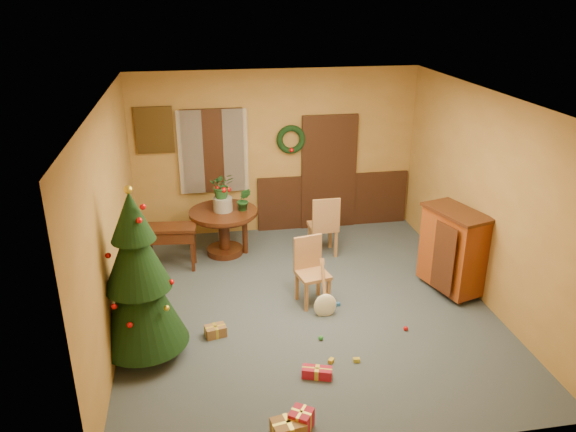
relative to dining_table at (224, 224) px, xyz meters
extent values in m
plane|color=#333D4A|center=(1.02, -1.86, -0.54)|extent=(5.50, 5.50, 0.00)
plane|color=silver|center=(1.02, -1.86, 2.36)|extent=(5.50, 5.50, 0.00)
plane|color=olive|center=(1.02, 0.89, 0.91)|extent=(5.00, 0.00, 5.00)
plane|color=olive|center=(1.02, -4.61, 0.91)|extent=(5.00, 0.00, 5.00)
plane|color=olive|center=(-1.48, -1.86, 0.91)|extent=(0.00, 5.50, 5.50)
plane|color=olive|center=(3.52, -1.86, 0.91)|extent=(0.00, 5.50, 5.50)
cube|color=black|center=(2.07, 0.85, -0.04)|extent=(2.80, 0.06, 1.00)
cube|color=black|center=(1.97, 0.84, 0.51)|extent=(1.00, 0.08, 2.10)
cube|color=white|center=(1.97, 0.87, 0.46)|extent=(0.80, 0.03, 1.90)
cube|color=black|center=(-0.08, 0.84, 1.01)|extent=(1.05, 0.08, 1.45)
cube|color=white|center=(-0.08, 0.87, 1.01)|extent=(0.88, 0.03, 1.25)
cube|color=white|center=(-0.46, 0.79, 1.01)|extent=(0.42, 0.02, 1.45)
cube|color=white|center=(0.30, 0.79, 1.01)|extent=(0.42, 0.02, 1.45)
torus|color=black|center=(1.27, 0.81, 1.16)|extent=(0.51, 0.11, 0.51)
cube|color=#4C3819|center=(-1.03, 0.85, 1.41)|extent=(0.62, 0.05, 0.78)
cube|color=gray|center=(-1.03, 0.88, 1.41)|extent=(0.48, 0.02, 0.62)
cylinder|color=black|center=(0.00, 0.00, 0.20)|extent=(1.12, 1.12, 0.06)
cylinder|color=black|center=(0.00, 0.00, 0.14)|extent=(1.00, 1.00, 0.04)
cylinder|color=black|center=(0.00, 0.00, -0.16)|extent=(0.18, 0.18, 0.62)
cylinder|color=black|center=(0.00, 0.00, -0.49)|extent=(0.60, 0.60, 0.10)
cylinder|color=slate|center=(0.00, 0.00, 0.35)|extent=(0.31, 0.31, 0.23)
imported|color=#1E4C23|center=(0.00, 0.00, 0.67)|extent=(0.38, 0.33, 0.42)
cube|color=#99613D|center=(1.11, -1.81, -0.09)|extent=(0.49, 0.49, 0.05)
cube|color=#99613D|center=(1.08, -1.63, 0.17)|extent=(0.42, 0.12, 0.50)
cube|color=#99613D|center=(1.24, -1.61, -0.33)|extent=(0.05, 0.05, 0.43)
cube|color=#99613D|center=(0.91, -1.68, -0.33)|extent=(0.05, 0.05, 0.43)
cube|color=#99613D|center=(1.31, -1.94, -0.33)|extent=(0.05, 0.05, 0.43)
cube|color=#99613D|center=(0.98, -2.01, -0.33)|extent=(0.05, 0.05, 0.43)
cube|color=#99613D|center=(1.61, -0.26, -0.06)|extent=(0.46, 0.46, 0.05)
cube|color=#99613D|center=(1.62, -0.47, 0.23)|extent=(0.45, 0.05, 0.54)
cube|color=#99613D|center=(1.43, -0.45, -0.31)|extent=(0.05, 0.05, 0.46)
cube|color=#99613D|center=(1.80, -0.44, -0.31)|extent=(0.05, 0.05, 0.46)
cube|color=#99613D|center=(1.43, -0.08, -0.31)|extent=(0.05, 0.05, 0.46)
cube|color=#99613D|center=(1.79, -0.08, -0.31)|extent=(0.05, 0.05, 0.46)
cylinder|color=black|center=(0.34, -0.03, -0.18)|extent=(0.09, 0.09, 0.71)
cylinder|color=black|center=(0.34, -0.03, 0.18)|extent=(0.29, 0.29, 0.03)
imported|color=#19471E|center=(0.34, -0.03, 0.41)|extent=(0.27, 0.23, 0.42)
cylinder|color=#382111|center=(-1.13, -2.65, -0.42)|extent=(0.13, 0.13, 0.23)
cone|color=black|center=(-1.13, -2.65, 0.28)|extent=(1.06, 1.06, 1.25)
cone|color=black|center=(-1.13, -2.65, 0.85)|extent=(0.77, 0.77, 0.91)
cone|color=black|center=(-1.13, -2.65, 1.29)|extent=(0.50, 0.50, 0.58)
sphere|color=yellow|center=(-1.13, -2.65, 1.59)|extent=(0.10, 0.10, 0.10)
cube|color=black|center=(-0.86, -0.38, 0.15)|extent=(0.84, 0.48, 0.05)
cube|color=black|center=(-0.86, -0.38, 0.03)|extent=(0.79, 0.43, 0.17)
cube|color=black|center=(-1.20, -0.38, -0.21)|extent=(0.08, 0.29, 0.67)
cube|color=black|center=(-0.52, -0.38, -0.21)|extent=(0.08, 0.29, 0.67)
cube|color=#5A210A|center=(3.17, -1.80, 0.11)|extent=(0.71, 1.02, 1.15)
cube|color=black|center=(3.17, -1.80, 0.70)|extent=(0.78, 1.09, 0.05)
cylinder|color=black|center=(3.17, -2.19, -0.50)|extent=(0.06, 0.06, 0.08)
cylinder|color=black|center=(3.17, -1.41, -0.50)|extent=(0.06, 0.06, 0.08)
cube|color=brown|center=(0.34, -4.26, -0.45)|extent=(0.36, 0.29, 0.17)
cube|color=gold|center=(0.34, -4.26, -0.45)|extent=(0.33, 0.09, 0.18)
cube|color=gold|center=(0.34, -4.26, -0.45)|extent=(0.09, 0.25, 0.18)
cube|color=#A2152C|center=(0.49, -4.19, -0.43)|extent=(0.29, 0.29, 0.21)
cube|color=gold|center=(0.49, -4.19, -0.43)|extent=(0.19, 0.15, 0.22)
cube|color=gold|center=(0.49, -4.19, -0.43)|extent=(0.15, 0.19, 0.22)
cube|color=brown|center=(-0.28, -2.40, -0.47)|extent=(0.29, 0.23, 0.14)
cube|color=gold|center=(-0.28, -2.40, -0.47)|extent=(0.26, 0.08, 0.14)
cube|color=gold|center=(-0.28, -2.40, -0.47)|extent=(0.07, 0.19, 0.14)
cube|color=#A2152C|center=(0.82, -3.42, -0.48)|extent=(0.37, 0.24, 0.12)
cube|color=gold|center=(0.82, -3.42, -0.48)|extent=(0.34, 0.13, 0.12)
cube|color=gold|center=(0.82, -3.42, -0.48)|extent=(0.09, 0.15, 0.12)
cube|color=#2968B5|center=(1.44, -1.96, -0.51)|extent=(0.09, 0.06, 0.05)
sphere|color=#24842D|center=(1.03, -2.72, -0.51)|extent=(0.06, 0.06, 0.06)
cube|color=gold|center=(1.05, -3.19, -0.51)|extent=(0.09, 0.09, 0.05)
sphere|color=red|center=(2.17, -2.70, -0.51)|extent=(0.06, 0.06, 0.06)
cube|color=yellow|center=(1.35, -3.23, -0.51)|extent=(0.08, 0.06, 0.05)
camera|label=1|loc=(-0.40, -8.56, 3.62)|focal=35.00mm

